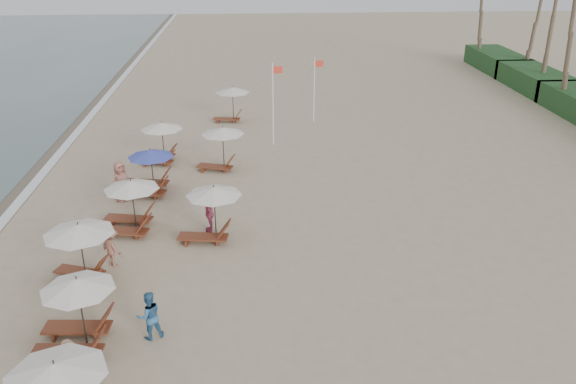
{
  "coord_description": "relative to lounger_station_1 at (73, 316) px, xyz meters",
  "views": [
    {
      "loc": [
        -0.61,
        -14.67,
        11.26
      ],
      "look_at": [
        1.0,
        7.9,
        1.3
      ],
      "focal_mm": 36.59,
      "sensor_mm": 36.0,
      "label": 1
    }
  ],
  "objects": [
    {
      "name": "beachgoer_near",
      "position": [
        0.54,
        -2.17,
        -0.16
      ],
      "size": [
        0.81,
        0.75,
        1.85
      ],
      "primitive_type": "imported",
      "rotation": [
        0.0,
        0.0,
        0.61
      ],
      "color": "tan",
      "rests_on": "ground"
    },
    {
      "name": "flag_pole_far",
      "position": [
        9.58,
        22.32,
        1.25
      ],
      "size": [
        0.6,
        0.08,
        4.18
      ],
      "color": "silver",
      "rests_on": "ground"
    },
    {
      "name": "lounger_station_3",
      "position": [
        0.23,
        7.5,
        -0.0
      ],
      "size": [
        2.66,
        2.25,
        2.21
      ],
      "color": "brown",
      "rests_on": "ground"
    },
    {
      "name": "flag_pole_near",
      "position": [
        6.72,
        17.97,
        1.55
      ],
      "size": [
        0.59,
        0.08,
        4.76
      ],
      "color": "silver",
      "rests_on": "ground"
    },
    {
      "name": "foam_line",
      "position": [
        -5.36,
        10.12,
        -1.07
      ],
      "size": [
        0.5,
        140.0,
        0.02
      ],
      "primitive_type": "cube",
      "color": "white",
      "rests_on": "ground"
    },
    {
      "name": "inland_station_1",
      "position": [
        3.75,
        14.18,
        0.35
      ],
      "size": [
        2.63,
        2.24,
        2.22
      ],
      "color": "brown",
      "rests_on": "ground"
    },
    {
      "name": "beachgoer_far_a",
      "position": [
        3.55,
        7.23,
        -0.27
      ],
      "size": [
        0.44,
        0.96,
        1.61
      ],
      "primitive_type": "imported",
      "rotation": [
        0.0,
        0.0,
        4.76
      ],
      "color": "#B8496B",
      "rests_on": "ground"
    },
    {
      "name": "beachgoer_mid_a",
      "position": [
        2.12,
        0.29,
        -0.29
      ],
      "size": [
        0.94,
        0.85,
        1.58
      ],
      "primitive_type": "imported",
      "rotation": [
        0.0,
        0.0,
        3.54
      ],
      "color": "#306291",
      "rests_on": "ground"
    },
    {
      "name": "beachgoer_far_b",
      "position": [
        -0.62,
        10.55,
        -0.13
      ],
      "size": [
        1.07,
        1.09,
        1.9
      ],
      "primitive_type": "imported",
      "rotation": [
        0.0,
        0.0,
        0.84
      ],
      "color": "#9E6355",
      "rests_on": "ground"
    },
    {
      "name": "ground",
      "position": [
        5.84,
        0.12,
        -1.08
      ],
      "size": [
        160.0,
        160.0,
        0.0
      ],
      "primitive_type": "plane",
      "color": "tan",
      "rests_on": "ground"
    },
    {
      "name": "inland_station_0",
      "position": [
        3.61,
        6.43,
        0.28
      ],
      "size": [
        2.73,
        2.24,
        2.22
      ],
      "color": "brown",
      "rests_on": "ground"
    },
    {
      "name": "beachgoer_mid_b",
      "position": [
        0.12,
        4.68,
        -0.32
      ],
      "size": [
        1.11,
        1.05,
        1.51
      ],
      "primitive_type": "imported",
      "rotation": [
        0.0,
        0.0,
        2.47
      ],
      "color": "#955D4B",
      "rests_on": "ground"
    },
    {
      "name": "inland_station_2",
      "position": [
        4.15,
        22.79,
        0.41
      ],
      "size": [
        2.53,
        2.24,
        2.22
      ],
      "color": "brown",
      "rests_on": "ground"
    },
    {
      "name": "lounger_station_5",
      "position": [
        0.51,
        15.49,
        0.1
      ],
      "size": [
        2.45,
        2.21,
        2.19
      ],
      "color": "brown",
      "rests_on": "ground"
    },
    {
      "name": "lounger_station_2",
      "position": [
        -0.73,
        3.4,
        0.23
      ],
      "size": [
        2.58,
        2.41,
        2.37
      ],
      "color": "brown",
      "rests_on": "ground"
    },
    {
      "name": "lounger_station_1",
      "position": [
        0.0,
        0.0,
        0.0
      ],
      "size": [
        2.6,
        2.15,
        2.34
      ],
      "color": "brown",
      "rests_on": "ground"
    },
    {
      "name": "lounger_station_4",
      "position": [
        0.41,
        11.39,
        -0.1
      ],
      "size": [
        2.69,
        2.33,
        2.14
      ],
      "color": "brown",
      "rests_on": "ground"
    }
  ]
}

